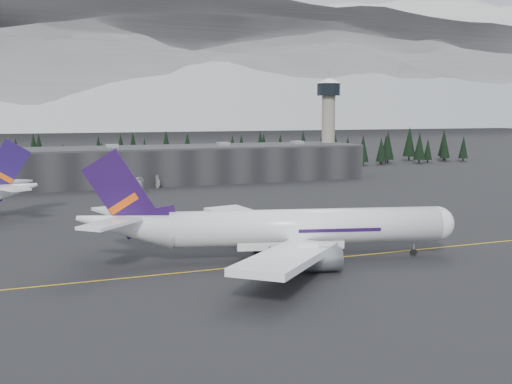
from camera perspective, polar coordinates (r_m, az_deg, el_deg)
name	(u,v)px	position (r m, az deg, el deg)	size (l,w,h in m)	color
ground	(301,258)	(109.49, 3.99, -5.88)	(1400.00, 1400.00, 0.00)	black
taxiline	(306,261)	(107.75, 4.46, -6.09)	(400.00, 0.40, 0.02)	gold
terminal	(142,165)	(226.38, -10.13, 2.36)	(160.00, 30.00, 12.60)	black
control_tower	(328,115)	(254.90, 6.46, 6.80)	(10.00, 10.00, 37.70)	gray
treeline	(122,155)	(262.49, -11.85, 3.23)	(360.00, 20.00, 15.00)	black
mountain_ridge	(25,128)	(1096.92, -19.88, 5.40)	(4400.00, 900.00, 420.00)	white
jet_main	(274,228)	(107.21, 1.58, -3.25)	(62.85, 57.23, 18.85)	white
gse_vehicle_a	(139,192)	(195.81, -10.36, 0.00)	(2.46, 5.34, 1.48)	#B9B9BB
gse_vehicle_b	(158,186)	(210.79, -8.70, 0.53)	(1.78, 4.42, 1.51)	#BCBDBF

